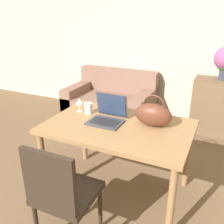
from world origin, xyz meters
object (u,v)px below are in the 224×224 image
laptop (108,114)px  handbag (153,115)px  chair (61,192)px  drinking_glass (88,108)px  wine_glass (79,102)px  couch (111,103)px

laptop → handbag: 0.44m
chair → drinking_glass: (-0.28, 0.90, 0.30)m
wine_glass → chair: bearing=-66.8°
couch → drinking_glass: (0.48, -1.56, 0.54)m
wine_glass → drinking_glass: bearing=-5.5°
chair → couch: 2.59m
chair → wine_glass: bearing=112.4°
chair → drinking_glass: bearing=106.3°
laptop → wine_glass: size_ratio=2.23×
drinking_glass → handbag: size_ratio=0.33×
laptop → handbag: handbag is taller
chair → laptop: size_ratio=2.85×
couch → handbag: size_ratio=4.07×
couch → handbag: (1.17, -1.57, 0.60)m
couch → handbag: bearing=-53.3°
couch → drinking_glass: drinking_glass is taller
chair → wine_glass: size_ratio=6.36×
laptop → couch: bearing=114.4°
chair → handbag: handbag is taller
couch → laptop: 1.88m
drinking_glass → chair: bearing=-72.9°
drinking_glass → wine_glass: size_ratio=0.80×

